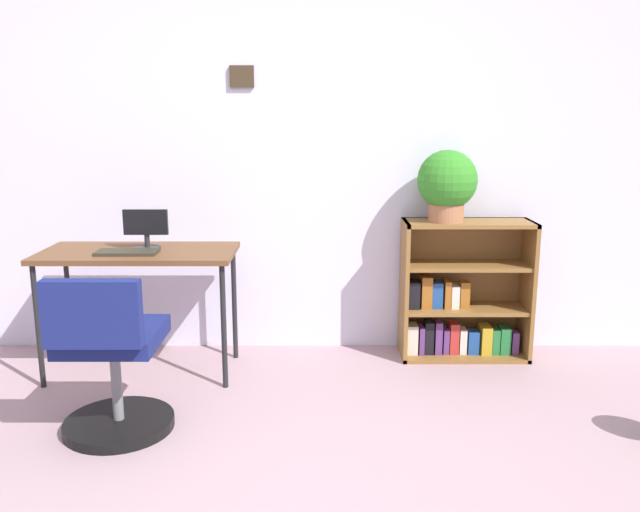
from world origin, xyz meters
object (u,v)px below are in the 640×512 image
object	(u,v)px
bookshelf_low	(463,297)
desk	(141,261)
monitor	(149,229)
potted_plant_on_shelf	(450,183)
office_chair	(114,364)
keyboard	(130,252)

from	to	relation	value
bookshelf_low	desk	bearing A→B (deg)	-171.41
desk	monitor	distance (m)	0.19
bookshelf_low	potted_plant_on_shelf	size ratio (longest dim) A/B	2.01
office_chair	bookshelf_low	xyz separation A→B (m)	(1.84, 1.06, 0.03)
monitor	keyboard	size ratio (longest dim) A/B	0.75
monitor	bookshelf_low	distance (m)	1.93
monitor	office_chair	bearing A→B (deg)	-88.52
keyboard	office_chair	size ratio (longest dim) A/B	0.42
desk	potted_plant_on_shelf	world-z (taller)	potted_plant_on_shelf
office_chair	bookshelf_low	distance (m)	2.12
desk	monitor	size ratio (longest dim) A/B	4.35
keyboard	potted_plant_on_shelf	size ratio (longest dim) A/B	0.79
keyboard	bookshelf_low	size ratio (longest dim) A/B	0.39
monitor	bookshelf_low	size ratio (longest dim) A/B	0.29
office_chair	desk	bearing A→B (deg)	94.71
desk	keyboard	xyz separation A→B (m)	(-0.04, -0.09, 0.07)
monitor	bookshelf_low	world-z (taller)	monitor
office_chair	monitor	bearing A→B (deg)	91.48
office_chair	potted_plant_on_shelf	xyz separation A→B (m)	(1.72, 1.01, 0.73)
desk	potted_plant_on_shelf	bearing A→B (deg)	7.58
desk	keyboard	size ratio (longest dim) A/B	3.27
bookshelf_low	potted_plant_on_shelf	bearing A→B (deg)	-157.66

